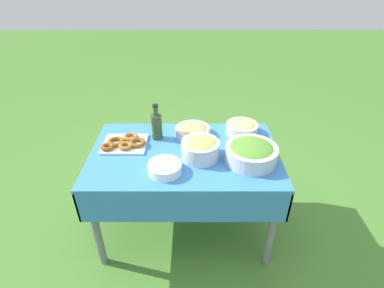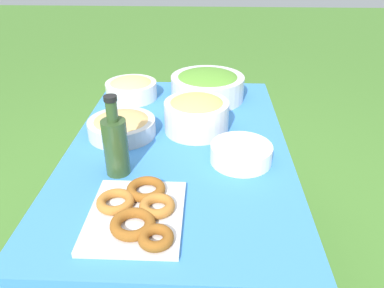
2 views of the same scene
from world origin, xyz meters
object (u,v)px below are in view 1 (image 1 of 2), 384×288
donut_platter (125,143)px  fruit_bowl (200,148)px  pasta_bowl (242,127)px  plate_stack (165,168)px  bread_bowl (193,131)px  olive_oil_bottle (157,125)px  salad_bowl (251,152)px

donut_platter → fruit_bowl: fruit_bowl is taller
pasta_bowl → plate_stack: pasta_bowl is taller
plate_stack → bread_bowl: (0.17, 0.43, 0.01)m
pasta_bowl → olive_oil_bottle: bearing=-173.6°
plate_stack → fruit_bowl: fruit_bowl is taller
pasta_bowl → salad_bowl: bearing=-88.6°
pasta_bowl → fruit_bowl: (-0.31, -0.31, 0.02)m
donut_platter → fruit_bowl: (0.51, -0.14, 0.05)m
pasta_bowl → plate_stack: (-0.52, -0.46, -0.02)m
pasta_bowl → bread_bowl: pasta_bowl is taller
donut_platter → fruit_bowl: size_ratio=1.31×
plate_stack → bread_bowl: 0.46m
donut_platter → plate_stack: 0.42m
salad_bowl → olive_oil_bottle: size_ratio=1.26×
salad_bowl → bread_bowl: salad_bowl is taller
salad_bowl → olive_oil_bottle: bearing=155.8°
pasta_bowl → plate_stack: 0.70m
donut_platter → bread_bowl: (0.46, 0.14, 0.02)m
plate_stack → olive_oil_bottle: bearing=101.9°
plate_stack → bread_bowl: size_ratio=0.81×
pasta_bowl → fruit_bowl: fruit_bowl is taller
pasta_bowl → fruit_bowl: 0.43m
pasta_bowl → bread_bowl: (-0.36, -0.03, -0.01)m
olive_oil_bottle → fruit_bowl: size_ratio=1.07×
plate_stack → fruit_bowl: 0.27m
salad_bowl → bread_bowl: size_ratio=1.31×
bread_bowl → donut_platter: bearing=-163.4°
salad_bowl → bread_bowl: 0.48m
salad_bowl → donut_platter: size_ratio=1.03×
plate_stack → bread_bowl: bearing=68.7°
salad_bowl → olive_oil_bottle: 0.67m
olive_oil_bottle → plate_stack: bearing=-78.1°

